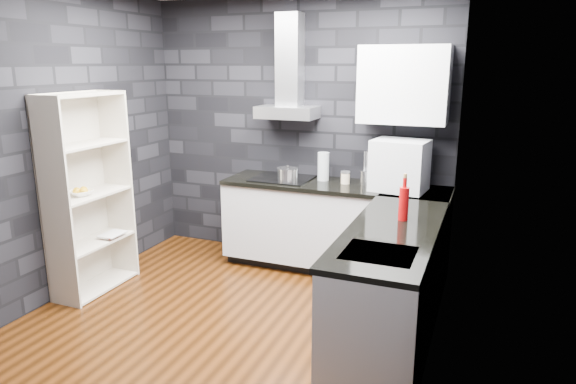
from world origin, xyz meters
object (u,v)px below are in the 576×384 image
Objects in this scene: glass_vase at (323,166)px; red_bottle at (404,204)px; appliance_garage at (400,166)px; bookshelf at (89,195)px; storage_jar at (345,178)px; utensil_crock at (365,177)px; fruit_bowl at (81,193)px; pot at (288,175)px.

glass_vase is 1.12× the size of red_bottle.
appliance_garage is 2.82m from bookshelf.
glass_vase reaches higher than storage_jar.
fruit_bowl is at bearing -147.39° from utensil_crock.
bookshelf reaches higher than appliance_garage.
utensil_crock is (0.18, 0.05, 0.01)m from storage_jar.
fruit_bowl is at bearing -104.89° from bookshelf.
red_bottle is at bearing -71.13° from appliance_garage.
storage_jar is 0.06× the size of bookshelf.
utensil_crock is 0.67× the size of fruit_bowl.
utensil_crock is at bearing 32.61° from fruit_bowl.
red_bottle reaches higher than utensil_crock.
pot is 1.90m from fruit_bowl.
pot is 0.76m from utensil_crock.
red_bottle is 1.29× the size of fruit_bowl.
storage_jar is 0.19m from utensil_crock.
glass_vase is at bearing 37.73° from pot.
appliance_garage is at bearing -10.02° from glass_vase.
fruit_bowl is (-2.55, -1.28, -0.19)m from appliance_garage.
red_bottle is (0.54, -1.05, 0.06)m from utensil_crock.
appliance_garage is 0.95m from red_bottle.
appliance_garage is (0.35, -0.13, 0.16)m from utensil_crock.
bookshelf is (-1.48, -1.11, -0.07)m from pot.
pot is 0.41× the size of appliance_garage.
bookshelf reaches higher than fruit_bowl.
bookshelf is 0.09m from fruit_bowl.
glass_vase is 2.22m from bookshelf.
utensil_crock is 0.27× the size of appliance_garage.
utensil_crock is at bearing 16.81° from pot.
storage_jar is at bearing 17.07° from pot.
red_bottle is 2.77m from fruit_bowl.
bookshelf reaches higher than glass_vase.
appliance_garage is (0.53, -0.08, 0.17)m from storage_jar.
pot is at bearing 146.68° from red_bottle.
utensil_crock is at bearing 16.06° from storage_jar.
fruit_bowl is at bearing -172.53° from red_bottle.
storage_jar is 2.43m from fruit_bowl.
bookshelf reaches higher than storage_jar.
utensil_crock is at bearing 166.44° from appliance_garage.
glass_vase is at bearing 132.55° from red_bottle.
red_bottle is 0.14× the size of bookshelf.
pot is 1.89× the size of storage_jar.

